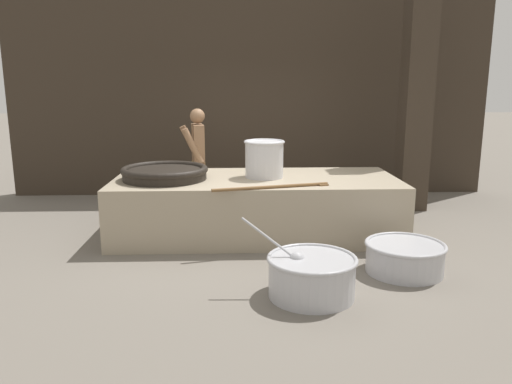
# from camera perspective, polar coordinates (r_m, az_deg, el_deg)

# --- Properties ---
(ground_plane) EXTENTS (60.00, 60.00, 0.00)m
(ground_plane) POSITION_cam_1_polar(r_m,az_deg,el_deg) (7.01, 0.00, -4.79)
(ground_plane) COLOR slate
(back_wall) EXTENTS (8.83, 0.24, 3.95)m
(back_wall) POSITION_cam_1_polar(r_m,az_deg,el_deg) (9.42, -0.66, 11.76)
(back_wall) COLOR #382D23
(back_wall) RESTS_ON ground_plane
(support_pillar) EXTENTS (0.44, 0.44, 3.95)m
(support_pillar) POSITION_cam_1_polar(r_m,az_deg,el_deg) (8.58, 17.92, 11.14)
(support_pillar) COLOR #382D23
(support_pillar) RESTS_ON ground_plane
(hearth_platform) EXTENTS (3.85, 1.65, 0.80)m
(hearth_platform) POSITION_cam_1_polar(r_m,az_deg,el_deg) (6.90, 0.00, -1.62)
(hearth_platform) COLOR tan
(hearth_platform) RESTS_ON ground_plane
(giant_wok_near) EXTENTS (1.16, 1.16, 0.17)m
(giant_wok_near) POSITION_cam_1_polar(r_m,az_deg,el_deg) (6.80, -10.39, 2.21)
(giant_wok_near) COLOR black
(giant_wok_near) RESTS_ON hearth_platform
(stock_pot) EXTENTS (0.56, 0.56, 0.51)m
(stock_pot) POSITION_cam_1_polar(r_m,az_deg,el_deg) (6.82, 0.95, 3.88)
(stock_pot) COLOR silver
(stock_pot) RESTS_ON hearth_platform
(stirring_paddle) EXTENTS (1.46, 0.44, 0.04)m
(stirring_paddle) POSITION_cam_1_polar(r_m,az_deg,el_deg) (6.13, 2.32, 0.61)
(stirring_paddle) COLOR brown
(stirring_paddle) RESTS_ON hearth_platform
(cook) EXTENTS (0.44, 0.65, 1.68)m
(cook) POSITION_cam_1_polar(r_m,az_deg,el_deg) (7.97, -6.67, 3.91)
(cook) COLOR #8C6647
(cook) RESTS_ON ground_plane
(prep_bowl_vegetables) EXTENTS (1.13, 0.89, 0.77)m
(prep_bowl_vegetables) POSITION_cam_1_polar(r_m,az_deg,el_deg) (4.98, 6.36, -9.34)
(prep_bowl_vegetables) COLOR #B7B7BC
(prep_bowl_vegetables) RESTS_ON ground_plane
(prep_bowl_meat) EXTENTS (0.89, 0.89, 0.34)m
(prep_bowl_meat) POSITION_cam_1_polar(r_m,az_deg,el_deg) (5.80, 16.63, -7.03)
(prep_bowl_meat) COLOR #B7B7BC
(prep_bowl_meat) RESTS_ON ground_plane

